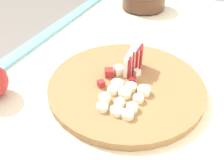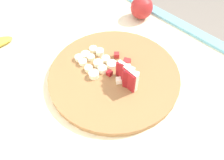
{
  "view_description": "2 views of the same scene",
  "coord_description": "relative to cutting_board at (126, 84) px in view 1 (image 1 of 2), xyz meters",
  "views": [
    {
      "loc": [
        0.46,
        0.15,
        1.28
      ],
      "look_at": [
        0.06,
        -0.01,
        0.95
      ],
      "focal_mm": 37.65,
      "sensor_mm": 36.0,
      "label": 1
    },
    {
      "loc": [
        -0.24,
        0.28,
        1.38
      ],
      "look_at": [
        0.0,
        0.05,
        0.96
      ],
      "focal_mm": 33.02,
      "sensor_mm": 36.0,
      "label": 2
    }
  ],
  "objects": [
    {
      "name": "cutting_board",
      "position": [
        0.0,
        0.0,
        0.0
      ],
      "size": [
        0.37,
        0.37,
        0.02
      ],
      "primitive_type": "cylinder",
      "color": "olive",
      "rests_on": "tiled_countertop"
    },
    {
      "name": "apple_dice_pile",
      "position": [
        0.0,
        -0.02,
        0.02
      ],
      "size": [
        0.1,
        0.09,
        0.02
      ],
      "color": "#A32323",
      "rests_on": "cutting_board"
    },
    {
      "name": "apple_wedge_fan",
      "position": [
        -0.05,
        0.0,
        0.04
      ],
      "size": [
        0.07,
        0.03,
        0.06
      ],
      "color": "maroon",
      "rests_on": "cutting_board"
    },
    {
      "name": "banana_slice_rows",
      "position": [
        0.06,
        0.02,
        0.02
      ],
      "size": [
        0.11,
        0.1,
        0.02
      ],
      "color": "white",
      "rests_on": "cutting_board"
    }
  ]
}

